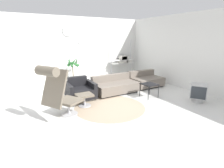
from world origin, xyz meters
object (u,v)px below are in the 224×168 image
at_px(couch_low, 115,86).
at_px(crt_television, 198,92).
at_px(couch_second, 146,81).
at_px(potted_plant, 73,69).
at_px(ottoman, 84,97).
at_px(shelf_unit, 124,60).
at_px(lounge_chair, 57,88).
at_px(armchair_red, 80,91).
at_px(side_table, 149,85).

xyz_separation_m(couch_low, crt_television, (1.76, -2.09, 0.08)).
distance_m(couch_second, potted_plant, 3.06).
bearing_deg(crt_television, ottoman, 32.99).
xyz_separation_m(crt_television, shelf_unit, (-0.03, 4.17, 0.53)).
xyz_separation_m(lounge_chair, shelf_unit, (3.99, 3.29, 0.05)).
height_order(lounge_chair, couch_low, lounge_chair).
relative_size(ottoman, potted_plant, 0.40).
height_order(lounge_chair, couch_second, lounge_chair).
bearing_deg(shelf_unit, ottoman, -138.55).
bearing_deg(shelf_unit, armchair_red, -145.47).
distance_m(lounge_chair, side_table, 3.01).
height_order(couch_second, crt_television, couch_second).
bearing_deg(armchair_red, couch_low, -177.69).
height_order(armchair_red, side_table, armchair_red).
bearing_deg(potted_plant, armchair_red, -101.12).
height_order(ottoman, potted_plant, potted_plant).
bearing_deg(crt_television, couch_second, -26.99).
bearing_deg(potted_plant, couch_low, -63.88).
bearing_deg(couch_second, crt_television, 95.45).
distance_m(lounge_chair, couch_low, 2.63).
relative_size(couch_second, side_table, 2.69).
bearing_deg(shelf_unit, couch_second, -96.17).
xyz_separation_m(lounge_chair, couch_second, (3.78, 1.31, -0.56)).
xyz_separation_m(lounge_chair, couch_low, (2.27, 1.21, -0.56)).
xyz_separation_m(couch_second, side_table, (-0.80, -1.13, 0.19)).
distance_m(couch_second, crt_television, 2.20).
xyz_separation_m(ottoman, crt_television, (3.18, -1.39, 0.04)).
bearing_deg(side_table, lounge_chair, -176.59).
height_order(couch_low, crt_television, couch_low).
relative_size(ottoman, side_table, 1.00).
xyz_separation_m(crt_television, potted_plant, (-2.69, 3.99, 0.33)).
height_order(armchair_red, potted_plant, potted_plant).
xyz_separation_m(ottoman, potted_plant, (0.49, 2.60, 0.37)).
bearing_deg(potted_plant, shelf_unit, 3.87).
distance_m(potted_plant, shelf_unit, 2.67).
distance_m(armchair_red, crt_television, 3.71).
height_order(lounge_chair, crt_television, lounge_chair).
xyz_separation_m(ottoman, couch_second, (2.94, 0.80, -0.04)).
xyz_separation_m(side_table, shelf_unit, (1.02, 3.12, 0.42)).
distance_m(couch_low, shelf_unit, 2.77).
bearing_deg(couch_low, crt_television, 129.06).
height_order(side_table, potted_plant, potted_plant).
height_order(couch_low, couch_second, same).
relative_size(armchair_red, shelf_unit, 0.49).
relative_size(couch_low, shelf_unit, 0.87).
distance_m(couch_low, couch_second, 1.51).
height_order(crt_television, potted_plant, potted_plant).
xyz_separation_m(couch_low, couch_second, (1.51, 0.10, 0.00)).
relative_size(side_table, potted_plant, 0.41).
relative_size(couch_low, side_table, 3.36).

